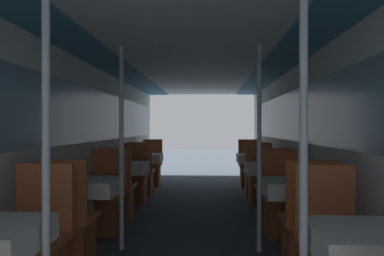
# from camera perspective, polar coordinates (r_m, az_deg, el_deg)

# --- Properties ---
(wall_left) EXTENTS (0.05, 10.15, 2.08)m
(wall_left) POSITION_cam_1_polar(r_m,az_deg,el_deg) (5.06, -15.77, -1.57)
(wall_left) COLOR silver
(wall_left) RESTS_ON ground_plane
(wall_right) EXTENTS (0.05, 10.15, 2.08)m
(wall_right) POSITION_cam_1_polar(r_m,az_deg,el_deg) (4.95, 16.72, -1.61)
(wall_right) COLOR silver
(wall_right) RESTS_ON ground_plane
(ceiling_panel) EXTENTS (2.81, 10.15, 0.07)m
(ceiling_panel) POSITION_cam_1_polar(r_m,az_deg,el_deg) (4.88, 0.29, 10.45)
(ceiling_panel) COLOR white
(ceiling_panel) RESTS_ON wall_left
(support_pole_left_0) EXTENTS (0.05, 0.05, 2.08)m
(support_pole_left_0) POSITION_cam_1_polar(r_m,az_deg,el_deg) (2.22, -21.36, -5.38)
(support_pole_left_0) COLOR silver
(support_pole_left_0) RESTS_ON ground_plane
(dining_table_left_1) EXTENTS (0.58, 0.58, 0.72)m
(dining_table_left_1) POSITION_cam_1_polar(r_m,az_deg,el_deg) (4.03, -15.35, -9.04)
(dining_table_left_1) COLOR #4C4C51
(dining_table_left_1) RESTS_ON ground_plane
(chair_left_near_1) EXTENTS (0.43, 0.43, 0.98)m
(chair_left_near_1) POSITION_cam_1_polar(r_m,az_deg,el_deg) (3.58, -18.21, -15.23)
(chair_left_near_1) COLOR brown
(chair_left_near_1) RESTS_ON ground_plane
(chair_left_far_1) EXTENTS (0.43, 0.43, 0.98)m
(chair_left_far_1) POSITION_cam_1_polar(r_m,az_deg,el_deg) (4.62, -13.15, -11.71)
(chair_left_far_1) COLOR brown
(chair_left_far_1) RESTS_ON ground_plane
(support_pole_left_1) EXTENTS (0.05, 0.05, 2.08)m
(support_pole_left_1) POSITION_cam_1_polar(r_m,az_deg,el_deg) (3.90, -10.69, -2.96)
(support_pole_left_1) COLOR silver
(support_pole_left_1) RESTS_ON ground_plane
(dining_table_left_2) EXTENTS (0.58, 0.58, 0.72)m
(dining_table_left_2) POSITION_cam_1_polar(r_m,az_deg,el_deg) (5.73, -9.83, -6.29)
(dining_table_left_2) COLOR #4C4C51
(dining_table_left_2) RESTS_ON ground_plane
(chair_left_near_2) EXTENTS (0.43, 0.43, 0.98)m
(chair_left_near_2) POSITION_cam_1_polar(r_m,az_deg,el_deg) (5.23, -11.18, -10.29)
(chair_left_near_2) COLOR brown
(chair_left_near_2) RESTS_ON ground_plane
(chair_left_far_2) EXTENTS (0.43, 0.43, 0.98)m
(chair_left_far_2) POSITION_cam_1_polar(r_m,az_deg,el_deg) (6.31, -8.72, -8.48)
(chair_left_far_2) COLOR brown
(chair_left_far_2) RESTS_ON ground_plane
(dining_table_left_3) EXTENTS (0.58, 0.58, 0.72)m
(dining_table_left_3) POSITION_cam_1_polar(r_m,az_deg,el_deg) (7.46, -6.88, -4.78)
(dining_table_left_3) COLOR #4C4C51
(dining_table_left_3) RESTS_ON ground_plane
(chair_left_near_3) EXTENTS (0.43, 0.43, 0.98)m
(chair_left_near_3) POSITION_cam_1_polar(r_m,az_deg,el_deg) (6.94, -7.65, -7.68)
(chair_left_near_3) COLOR brown
(chair_left_near_3) RESTS_ON ground_plane
(chair_left_far_3) EXTENTS (0.43, 0.43, 0.98)m
(chair_left_far_3) POSITION_cam_1_polar(r_m,az_deg,el_deg) (8.04, -6.22, -6.60)
(chair_left_far_3) COLOR brown
(chair_left_far_3) RESTS_ON ground_plane
(dining_table_right_0) EXTENTS (0.58, 0.58, 0.72)m
(dining_table_right_0) POSITION_cam_1_polar(r_m,az_deg,el_deg) (2.28, 25.12, -16.34)
(dining_table_right_0) COLOR #4C4C51
(dining_table_right_0) RESTS_ON ground_plane
(support_pole_right_0) EXTENTS (0.05, 0.05, 2.08)m
(support_pole_right_0) POSITION_cam_1_polar(r_m,az_deg,el_deg) (2.09, 16.63, -5.72)
(support_pole_right_0) COLOR silver
(support_pole_right_0) RESTS_ON ground_plane
(dining_table_right_1) EXTENTS (0.58, 0.58, 0.72)m
(dining_table_right_1) POSITION_cam_1_polar(r_m,az_deg,el_deg) (3.93, 15.08, -9.28)
(dining_table_right_1) COLOR #4C4C51
(dining_table_right_1) RESTS_ON ground_plane
(chair_right_near_1) EXTENTS (0.43, 0.43, 0.98)m
(chair_right_near_1) POSITION_cam_1_polar(r_m,az_deg,el_deg) (3.47, 17.14, -15.76)
(chair_right_near_1) COLOR brown
(chair_right_near_1) RESTS_ON ground_plane
(chair_right_far_1) EXTENTS (0.43, 0.43, 0.98)m
(chair_right_far_1) POSITION_cam_1_polar(r_m,az_deg,el_deg) (4.53, 13.52, -11.95)
(chair_right_far_1) COLOR brown
(chair_right_far_1) RESTS_ON ground_plane
(support_pole_right_1) EXTENTS (0.05, 0.05, 2.08)m
(support_pole_right_1) POSITION_cam_1_polar(r_m,az_deg,el_deg) (3.83, 10.20, -3.02)
(support_pole_right_1) COLOR silver
(support_pole_right_1) RESTS_ON ground_plane
(dining_table_right_2) EXTENTS (0.58, 0.58, 0.72)m
(dining_table_right_2) POSITION_cam_1_polar(r_m,az_deg,el_deg) (5.66, 11.19, -6.37)
(dining_table_right_2) COLOR #4C4C51
(dining_table_right_2) RESTS_ON ground_plane
(chair_right_near_2) EXTENTS (0.43, 0.43, 0.98)m
(chair_right_near_2) POSITION_cam_1_polar(r_m,az_deg,el_deg) (5.15, 12.13, -10.45)
(chair_right_near_2) COLOR brown
(chair_right_near_2) RESTS_ON ground_plane
(chair_right_far_2) EXTENTS (0.43, 0.43, 0.98)m
(chair_right_far_2) POSITION_cam_1_polar(r_m,az_deg,el_deg) (6.25, 10.42, -8.57)
(chair_right_far_2) COLOR brown
(chair_right_far_2) RESTS_ON ground_plane
(dining_table_right_3) EXTENTS (0.58, 0.58, 0.72)m
(dining_table_right_3) POSITION_cam_1_polar(r_m,az_deg,el_deg) (7.40, 9.15, -4.82)
(dining_table_right_3) COLOR #4C4C51
(dining_table_right_3) RESTS_ON ground_plane
(chair_right_near_3) EXTENTS (0.43, 0.43, 0.98)m
(chair_right_near_3) POSITION_cam_1_polar(r_m,az_deg,el_deg) (6.88, 9.68, -7.75)
(chair_right_near_3) COLOR brown
(chair_right_near_3) RESTS_ON ground_plane
(chair_right_far_3) EXTENTS (0.43, 0.43, 0.98)m
(chair_right_far_3) POSITION_cam_1_polar(r_m,az_deg,el_deg) (7.99, 8.69, -6.65)
(chair_right_far_3) COLOR brown
(chair_right_far_3) RESTS_ON ground_plane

